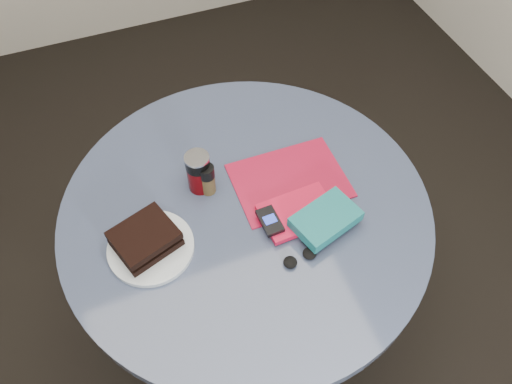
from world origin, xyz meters
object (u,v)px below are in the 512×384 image
object	(u,v)px
table	(247,238)
headphones	(300,258)
plate	(151,247)
novel	(326,219)
soda_can	(199,172)
mp3_player	(270,221)
red_book	(298,212)
magazine	(289,180)
pepper_grinder	(207,179)
sandwich	(145,238)

from	to	relation	value
table	headphones	distance (m)	0.27
plate	novel	world-z (taller)	novel
soda_can	headphones	size ratio (longest dim) A/B	1.34
soda_can	mp3_player	xyz separation A→B (m)	(0.13, -0.19, -0.03)
novel	table	bearing A→B (deg)	124.24
red_book	mp3_player	xyz separation A→B (m)	(-0.08, -0.01, 0.01)
magazine	headphones	bearing A→B (deg)	-106.83
magazine	mp3_player	world-z (taller)	mp3_player
red_book	headphones	distance (m)	0.13
novel	mp3_player	xyz separation A→B (m)	(-0.13, 0.05, -0.01)
soda_can	pepper_grinder	world-z (taller)	soda_can
sandwich	red_book	bearing A→B (deg)	-7.30
pepper_grinder	headphones	world-z (taller)	pepper_grinder
headphones	sandwich	bearing A→B (deg)	153.16
plate	soda_can	world-z (taller)	soda_can
soda_can	pepper_grinder	size ratio (longest dim) A/B	1.26
soda_can	headphones	distance (m)	0.35
sandwich	magazine	xyz separation A→B (m)	(0.42, 0.06, -0.04)
sandwich	red_book	distance (m)	0.40
soda_can	headphones	bearing A→B (deg)	-62.60
sandwich	soda_can	world-z (taller)	soda_can
soda_can	headphones	world-z (taller)	soda_can
table	red_book	distance (m)	0.23
plate	red_book	bearing A→B (deg)	-6.09
table	magazine	size ratio (longest dim) A/B	3.26
pepper_grinder	magazine	size ratio (longest dim) A/B	0.32
plate	headphones	world-z (taller)	headphones
novel	mp3_player	bearing A→B (deg)	141.78
mp3_player	novel	bearing A→B (deg)	-21.46
pepper_grinder	novel	xyz separation A→B (m)	(0.24, -0.22, -0.01)
plate	soda_can	distance (m)	0.24
soda_can	red_book	distance (m)	0.29
plate	headphones	bearing A→B (deg)	-26.08
plate	pepper_grinder	bearing A→B (deg)	32.63
headphones	plate	bearing A→B (deg)	153.92
red_book	headphones	size ratio (longest dim) A/B	2.07
magazine	novel	world-z (taller)	novel
soda_can	table	bearing A→B (deg)	-49.76
pepper_grinder	novel	size ratio (longest dim) A/B	0.59
red_book	table	bearing A→B (deg)	143.94
table	pepper_grinder	xyz separation A→B (m)	(-0.08, 0.09, 0.21)
magazine	sandwich	bearing A→B (deg)	-170.69
magazine	mp3_player	size ratio (longest dim) A/B	3.62
soda_can	magazine	xyz separation A→B (m)	(0.24, -0.07, -0.06)
table	mp3_player	distance (m)	0.21
plate	novel	bearing A→B (deg)	-12.87
pepper_grinder	headphones	bearing A→B (deg)	-63.36
red_book	mp3_player	size ratio (longest dim) A/B	2.27
table	pepper_grinder	distance (m)	0.24
mp3_player	plate	bearing A→B (deg)	171.08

